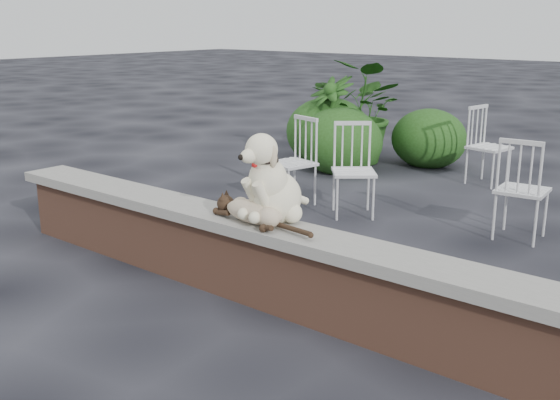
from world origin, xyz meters
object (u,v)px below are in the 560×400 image
Objects in this scene: dog at (277,176)px; chair_e at (489,146)px; chair_b at (292,162)px; potted_plant_a at (363,112)px; chair_a at (354,170)px; potted_plant_b at (330,122)px; chair_c at (523,188)px; cat at (254,211)px.

chair_e is (-0.19, 4.25, -0.43)m from dog.
dog is at bearing -40.04° from chair_b.
chair_a is at bearing -59.53° from potted_plant_a.
chair_e is 2.22m from chair_a.
potted_plant_b is (-2.03, -0.43, 0.14)m from chair_e.
cat is at bearing 64.81° from chair_c.
chair_e is (-0.11, 4.40, -0.20)m from cat.
cat is at bearing -114.02° from chair_a.
chair_c is at bearing -24.16° from potted_plant_b.
chair_b is 2.38m from potted_plant_a.
cat is 4.88m from potted_plant_a.
potted_plant_b is at bearing -29.37° from chair_c.
chair_b is 0.66× the size of potted_plant_a.
chair_c is 0.66× the size of potted_plant_a.
chair_a and chair_c have the same top height.
potted_plant_a is (-1.31, 2.23, 0.25)m from chair_a.
potted_plant_a is at bearing 80.47° from chair_a.
potted_plant_a is (-2.03, 4.33, -0.18)m from dog.
chair_b is at bearing 136.27° from dog.
chair_b is at bearing -67.10° from potted_plant_b.
dog is 4.28m from chair_e.
chair_e is at bearing 11.87° from potted_plant_b.
dog is at bearing -59.80° from potted_plant_b.
chair_b is at bearing 132.88° from cat.
chair_e is at bearing -2.37° from potted_plant_a.
potted_plant_a reaches higher than chair_c.
potted_plant_b is at bearing 126.98° from chair_b.
chair_a is at bearing -48.97° from potted_plant_b.
cat is 1.15× the size of chair_c.
chair_a is 1.00× the size of chair_c.
cat is 1.15× the size of chair_b.
dog is at bearing 72.32° from cat.
cat is 1.15× the size of chair_a.
potted_plant_a is (-0.57, 2.30, 0.25)m from chair_b.
chair_c is at bearing 80.94° from dog.
potted_plant_a reaches higher than chair_e.
chair_b is (-1.47, 2.03, -0.43)m from dog.
chair_e is 1.00× the size of chair_a.
cat is 2.76m from chair_c.
chair_b is 2.36m from chair_c.
dog is 4.78m from potted_plant_a.
potted_plant_b is at bearing -110.61° from potted_plant_a.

